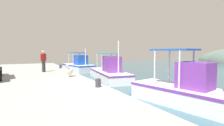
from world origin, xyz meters
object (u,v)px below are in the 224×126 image
(fishing_boat_third, at_px, (183,90))
(mooring_bollard_second, at_px, (98,83))
(fishing_boat_second, at_px, (109,72))
(fishing_boat_nearest, at_px, (79,66))
(mooring_bollard_nearest, at_px, (60,67))
(fisherman_standing, at_px, (43,60))
(pelican, at_px, (70,71))

(fishing_boat_third, bearing_deg, mooring_bollard_second, -117.79)
(fishing_boat_second, height_order, fishing_boat_third, fishing_boat_second)
(fishing_boat_second, xyz_separation_m, fishing_boat_third, (7.76, 0.00, 0.01))
(fishing_boat_second, bearing_deg, fishing_boat_nearest, -174.39)
(mooring_bollard_nearest, distance_m, mooring_bollard_second, 9.73)
(fishing_boat_third, bearing_deg, fishing_boat_second, -179.96)
(fisherman_standing, bearing_deg, fishing_boat_nearest, 142.04)
(fishing_boat_second, bearing_deg, fisherman_standing, -105.33)
(mooring_bollard_second, bearing_deg, fishing_boat_nearest, 168.17)
(fishing_boat_second, xyz_separation_m, fisherman_standing, (-1.41, -5.13, 1.09))
(fishing_boat_nearest, relative_size, fishing_boat_second, 0.79)
(mooring_bollard_second, bearing_deg, mooring_bollard_nearest, 180.00)
(fisherman_standing, bearing_deg, fishing_boat_third, 29.27)
(fishing_boat_second, distance_m, fisherman_standing, 5.43)
(fishing_boat_third, height_order, mooring_bollard_second, fishing_boat_third)
(fishing_boat_second, distance_m, fishing_boat_third, 7.76)
(pelican, xyz_separation_m, mooring_bollard_nearest, (-5.92, 0.43, -0.22))
(pelican, height_order, mooring_bollard_nearest, pelican)
(fishing_boat_second, bearing_deg, fishing_boat_third, 0.04)
(pelican, distance_m, fisherman_standing, 3.80)
(fishing_boat_second, relative_size, pelican, 7.69)
(fishing_boat_third, xyz_separation_m, mooring_bollard_second, (-1.81, -3.44, 0.33))
(mooring_bollard_second, bearing_deg, pelican, -173.60)
(pelican, bearing_deg, mooring_bollard_nearest, 175.87)
(fisherman_standing, bearing_deg, fishing_boat_second, 74.67)
(fishing_boat_third, height_order, pelican, fishing_boat_third)
(pelican, distance_m, mooring_bollard_nearest, 5.94)
(fishing_boat_third, distance_m, mooring_bollard_nearest, 12.05)
(fishing_boat_nearest, relative_size, mooring_bollard_nearest, 14.61)
(fishing_boat_second, height_order, mooring_bollard_nearest, fishing_boat_second)
(fishing_boat_nearest, relative_size, pelican, 6.11)
(fishing_boat_nearest, height_order, fisherman_standing, fishing_boat_nearest)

